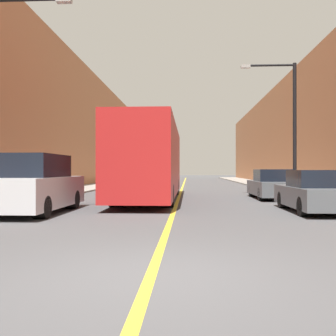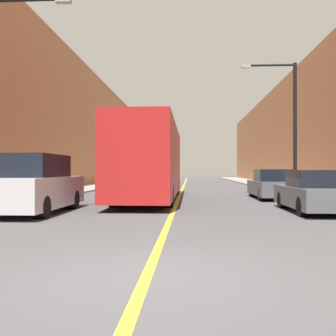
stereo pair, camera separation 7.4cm
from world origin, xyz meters
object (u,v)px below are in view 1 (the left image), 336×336
object	(u,v)px
bus	(151,161)
car_right_near	(316,193)
car_right_mid	(272,185)
parked_suv_left	(36,186)
street_lamp_right	(289,118)

from	to	relation	value
bus	car_right_near	world-z (taller)	bus
car_right_near	car_right_mid	xyz separation A→B (m)	(-0.16, 6.19, 0.01)
bus	car_right_near	bearing A→B (deg)	-40.43
parked_suv_left	car_right_mid	size ratio (longest dim) A/B	1.09
street_lamp_right	car_right_near	bearing A→B (deg)	-97.87
parked_suv_left	car_right_mid	xyz separation A→B (m)	(9.26, 6.98, -0.24)
car_right_near	parked_suv_left	bearing A→B (deg)	-175.20
car_right_mid	bus	bearing A→B (deg)	-170.96
street_lamp_right	car_right_mid	bearing A→B (deg)	-127.72
parked_suv_left	street_lamp_right	world-z (taller)	street_lamp_right
bus	street_lamp_right	size ratio (longest dim) A/B	1.72
bus	parked_suv_left	bearing A→B (deg)	-118.49
parked_suv_left	car_right_mid	distance (m)	11.59
parked_suv_left	car_right_mid	bearing A→B (deg)	37.01
bus	car_right_mid	xyz separation A→B (m)	(5.99, 0.95, -1.20)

